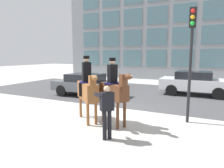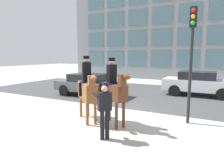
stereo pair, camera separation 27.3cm
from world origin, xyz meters
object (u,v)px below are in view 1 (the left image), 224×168
at_px(street_car_near_lane, 87,84).
at_px(traffic_light, 191,48).
at_px(mounted_horse_lead, 88,89).
at_px(pedestrian_bystander, 107,108).
at_px(street_car_far_lane, 195,83).
at_px(mounted_horse_companion, 114,90).

xyz_separation_m(street_car_near_lane, traffic_light, (6.33, -2.65, 2.10)).
distance_m(mounted_horse_lead, traffic_light, 4.19).
bearing_deg(pedestrian_bystander, street_car_near_lane, -11.75).
distance_m(street_car_far_lane, traffic_light, 6.28).
distance_m(mounted_horse_companion, traffic_light, 3.24).
distance_m(mounted_horse_companion, street_car_far_lane, 7.78).
distance_m(pedestrian_bystander, street_car_far_lane, 8.93).
height_order(pedestrian_bystander, street_car_near_lane, pedestrian_bystander).
relative_size(mounted_horse_companion, pedestrian_bystander, 1.48).
xyz_separation_m(mounted_horse_companion, street_car_far_lane, (2.35, 7.40, -0.51)).
bearing_deg(street_car_near_lane, traffic_light, -22.69).
bearing_deg(traffic_light, mounted_horse_companion, -149.26).
xyz_separation_m(mounted_horse_lead, mounted_horse_companion, (1.12, 0.05, 0.06)).
xyz_separation_m(mounted_horse_lead, street_car_near_lane, (-2.76, 4.16, -0.51)).
relative_size(street_car_far_lane, traffic_light, 1.01).
distance_m(mounted_horse_lead, street_car_far_lane, 8.22).
distance_m(street_car_near_lane, traffic_light, 7.17).
xyz_separation_m(street_car_far_lane, traffic_light, (0.11, -5.94, 2.04)).
bearing_deg(pedestrian_bystander, traffic_light, -86.92).
height_order(mounted_horse_lead, traffic_light, traffic_light).
xyz_separation_m(mounted_horse_lead, pedestrian_bystander, (1.48, -1.26, -0.28)).
relative_size(pedestrian_bystander, street_car_near_lane, 0.39).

